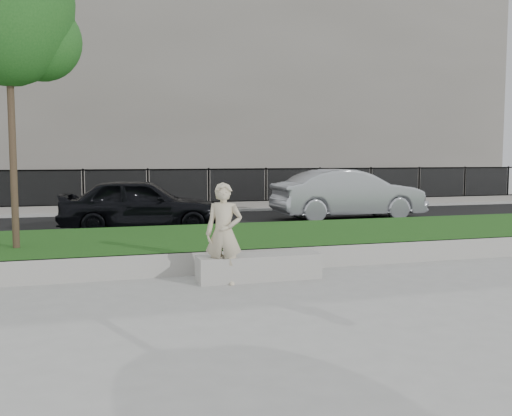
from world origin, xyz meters
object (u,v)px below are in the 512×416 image
object	(u,v)px
stone_bench	(259,267)
young_tree	(13,8)
book	(222,257)
car_dark	(141,204)
car_silver	(348,194)
man	(224,234)

from	to	relation	value
stone_bench	young_tree	distance (m)	6.18
book	car_dark	bearing A→B (deg)	59.61
book	car_silver	distance (m)	9.80
man	car_silver	bearing A→B (deg)	76.20
man	young_tree	world-z (taller)	young_tree
man	car_silver	world-z (taller)	car_silver
stone_bench	book	world-z (taller)	book
man	stone_bench	bearing A→B (deg)	37.00
man	book	xyz separation A→B (m)	(-0.02, 0.06, -0.38)
young_tree	car_silver	distance (m)	11.37
book	young_tree	xyz separation A→B (m)	(-3.18, 2.17, 4.16)
young_tree	man	bearing A→B (deg)	-34.80
stone_bench	young_tree	bearing A→B (deg)	151.54
stone_bench	car_dark	bearing A→B (deg)	101.26
stone_bench	car_dark	world-z (taller)	car_dark
book	car_silver	bearing A→B (deg)	16.36
man	young_tree	xyz separation A→B (m)	(-3.20, 2.23, 3.79)
stone_bench	car_silver	bearing A→B (deg)	55.14
young_tree	car_dark	size ratio (longest dim) A/B	1.37
man	young_tree	size ratio (longest dim) A/B	0.28
man	car_silver	xyz separation A→B (m)	(5.96, 7.81, 0.03)
stone_bench	young_tree	world-z (taller)	young_tree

